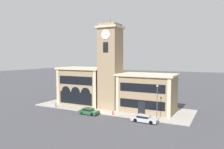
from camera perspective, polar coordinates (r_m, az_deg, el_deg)
name	(u,v)px	position (r m, az deg, el deg)	size (l,w,h in m)	color
ground_plane	(98,114)	(46.52, -3.62, -10.26)	(300.00, 300.00, 0.00)	#424247
sidewalk_kerb	(112,108)	(51.79, -0.04, -8.64)	(36.53, 12.46, 0.15)	#A39E93
clock_tower	(110,67)	(49.83, -0.43, 2.07)	(5.11, 5.11, 20.57)	#937A5B
town_hall_left_wing	(84,86)	(55.68, -7.33, -2.92)	(12.19, 7.87, 9.32)	#937A5B
town_hall_right_wing	(147,93)	(48.39, 9.19, -4.67)	(12.46, 7.87, 8.30)	#937A5B
parked_car_near	(89,111)	(46.24, -6.08, -9.48)	(4.20, 1.95, 1.31)	#285633
parked_car_mid	(144,118)	(41.09, 8.41, -11.28)	(4.82, 1.86, 1.33)	#B2B7C1
street_lamp	(157,98)	(41.51, 11.72, -5.93)	(0.36, 0.36, 6.59)	#4C4C51
bollard	(56,105)	(53.41, -14.43, -7.72)	(0.18, 0.18, 1.06)	black
fire_hydrant	(113,113)	(45.16, 0.22, -9.96)	(0.22, 0.22, 0.87)	red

